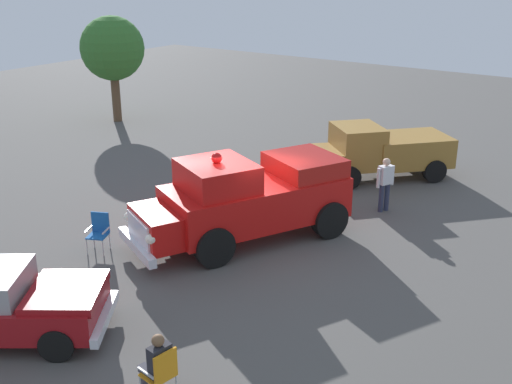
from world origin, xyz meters
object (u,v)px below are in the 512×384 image
at_px(oak_tree_left, 112,49).
at_px(spectator_seated, 157,363).
at_px(parked_pickup, 381,150).
at_px(vintage_fire_truck, 248,198).
at_px(lawn_chair_by_car, 99,229).
at_px(spectator_standing, 385,181).
at_px(lawn_chair_near_truck, 162,371).

bearing_deg(oak_tree_left, spectator_seated, 138.94).
distance_m(parked_pickup, oak_tree_left, 13.84).
bearing_deg(spectator_seated, vintage_fire_truck, -67.61).
relative_size(spectator_seated, oak_tree_left, 0.27).
bearing_deg(oak_tree_left, lawn_chair_by_car, 135.23).
bearing_deg(oak_tree_left, parked_pickup, 178.24).
relative_size(parked_pickup, spectator_seated, 3.70).
height_order(lawn_chair_by_car, spectator_seated, spectator_seated).
relative_size(lawn_chair_by_car, spectator_seated, 0.79).
distance_m(vintage_fire_truck, parked_pickup, 6.86).
height_order(spectator_standing, oak_tree_left, oak_tree_left).
xyz_separation_m(vintage_fire_truck, spectator_standing, (-2.16, -4.00, -0.23)).
distance_m(spectator_seated, oak_tree_left, 20.68).
height_order(parked_pickup, lawn_chair_near_truck, parked_pickup).
xyz_separation_m(parked_pickup, oak_tree_left, (13.63, -0.42, 2.37)).
distance_m(lawn_chair_near_truck, spectator_seated, 0.17).
relative_size(lawn_chair_near_truck, oak_tree_left, 0.21).
bearing_deg(parked_pickup, lawn_chair_near_truck, 98.56).
xyz_separation_m(lawn_chair_near_truck, spectator_seated, (0.13, -0.02, 0.11)).
height_order(spectator_seated, spectator_standing, spectator_standing).
relative_size(vintage_fire_truck, oak_tree_left, 1.30).
xyz_separation_m(vintage_fire_truck, parked_pickup, (-0.73, -6.82, -0.21)).
distance_m(parked_pickup, lawn_chair_near_truck, 13.23).
bearing_deg(vintage_fire_truck, lawn_chair_by_car, 45.36).
bearing_deg(spectator_standing, oak_tree_left, -12.12).
bearing_deg(parked_pickup, lawn_chair_by_car, 69.98).
distance_m(lawn_chair_near_truck, oak_tree_left, 20.81).
distance_m(parked_pickup, lawn_chair_by_car, 10.25).
distance_m(vintage_fire_truck, spectator_standing, 4.55).
distance_m(vintage_fire_truck, lawn_chair_near_truck, 6.84).
relative_size(lawn_chair_near_truck, spectator_seated, 0.79).
relative_size(vintage_fire_truck, parked_pickup, 1.32).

